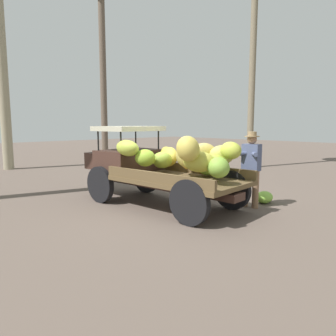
# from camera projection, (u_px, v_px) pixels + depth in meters

# --- Properties ---
(ground_plane) EXTENTS (60.00, 60.00, 0.00)m
(ground_plane) POSITION_uv_depth(u_px,v_px,m) (171.00, 204.00, 7.92)
(ground_plane) COLOR brown
(truck) EXTENTS (4.55, 2.03, 1.89)m
(truck) POSITION_uv_depth(u_px,v_px,m) (159.00, 165.00, 7.79)
(truck) COLOR #402820
(truck) RESTS_ON ground
(farmer) EXTENTS (0.52, 0.47, 1.78)m
(farmer) POSITION_uv_depth(u_px,v_px,m) (251.00, 165.00, 7.50)
(farmer) COLOR #896548
(farmer) RESTS_ON ground
(loose_banana_bunch) EXTENTS (0.44, 0.56, 0.31)m
(loose_banana_bunch) POSITION_uv_depth(u_px,v_px,m) (264.00, 197.00, 8.02)
(loose_banana_bunch) COLOR #86C242
(loose_banana_bunch) RESTS_ON ground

